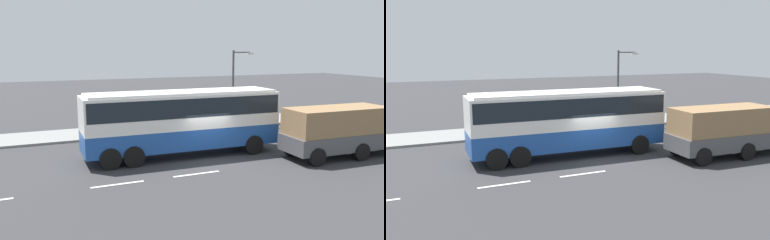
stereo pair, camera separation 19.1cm
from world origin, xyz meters
TOP-DOWN VIEW (x-y plane):
  - ground_plane at (0.00, 0.00)m, footprint 120.00×120.00m
  - sidewalk_curb at (0.00, 8.99)m, footprint 80.00×4.00m
  - lane_centreline at (3.72, -2.20)m, footprint 40.51×0.16m
  - coach_bus at (-0.98, 1.26)m, footprint 11.06×3.00m
  - cargo_truck at (7.60, -2.41)m, footprint 8.12×2.77m
  - pedestrian_near_curb at (-5.41, 8.07)m, footprint 0.32×0.32m
  - pedestrian_at_crossing at (-4.29, 7.54)m, footprint 0.32×0.32m
  - street_lamp at (5.87, 7.48)m, footprint 1.75×0.24m

SIDE VIEW (x-z plane):
  - ground_plane at x=0.00m, z-range 0.00..0.00m
  - lane_centreline at x=3.72m, z-range 0.00..0.01m
  - sidewalk_curb at x=0.00m, z-range 0.00..0.15m
  - pedestrian_near_curb at x=-5.41m, z-range 0.26..1.81m
  - pedestrian_at_crossing at x=-4.29m, z-range 0.27..1.89m
  - cargo_truck at x=7.60m, z-range 0.14..2.93m
  - coach_bus at x=-0.98m, z-range 0.43..4.08m
  - street_lamp at x=5.87m, z-range 0.64..6.33m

